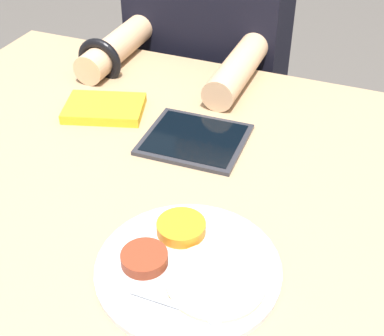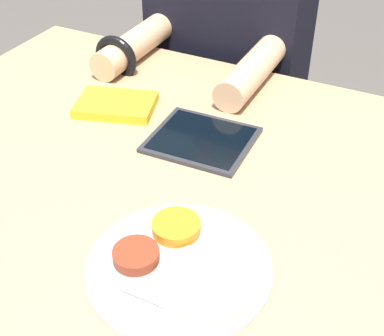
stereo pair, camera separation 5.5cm
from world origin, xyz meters
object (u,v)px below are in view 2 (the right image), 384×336
Objects in this scene: tablet_device at (202,140)px; person_diner at (225,92)px; red_notebook at (116,105)px; thali_tray at (178,265)px.

person_diner is (-0.15, 0.48, -0.17)m from tablet_device.
person_diner reaches higher than red_notebook.
tablet_device is (-0.11, 0.31, -0.00)m from thali_tray.
red_notebook reaches higher than tablet_device.
thali_tray reaches higher than tablet_device.
thali_tray is 0.33m from tablet_device.
thali_tray is at bearing -71.48° from person_diner.
thali_tray is 1.44× the size of red_notebook.
tablet_device is at bearing -72.29° from person_diner.
thali_tray reaches higher than red_notebook.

